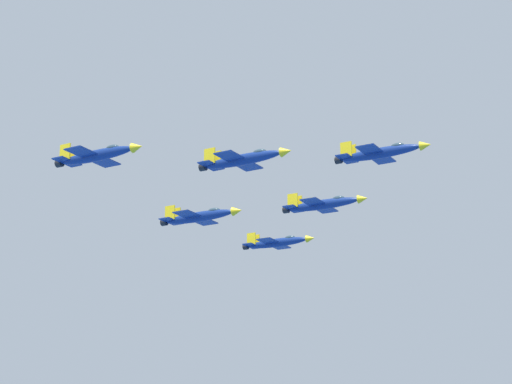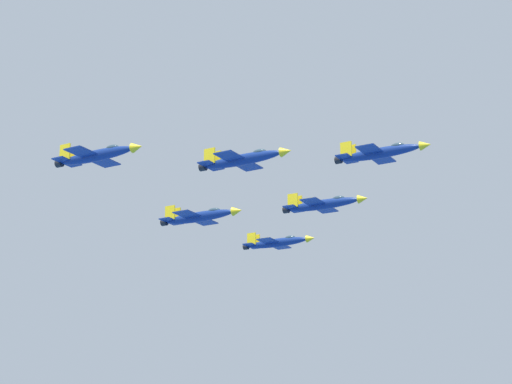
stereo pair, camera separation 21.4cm
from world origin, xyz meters
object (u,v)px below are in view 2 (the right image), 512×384
jet_left_wingman (323,204)px  jet_right_wingman (243,159)px  jet_slot_rear (199,216)px  jet_left_outer (277,242)px  jet_right_outer (97,155)px  jet_lead (380,153)px

jet_left_wingman → jet_right_wingman: jet_left_wingman is taller
jet_slot_rear → jet_right_wingman: bearing=-39.8°
jet_left_wingman → jet_right_wingman: (23.29, -23.69, -0.18)m
jet_left_wingman → jet_slot_rear: size_ratio=0.99×
jet_left_outer → jet_right_outer: bearing=-90.9°
jet_left_wingman → jet_right_wingman: 33.23m
jet_right_wingman → jet_right_outer: 25.67m
jet_left_outer → jet_slot_rear: (23.29, -23.69, -1.93)m
jet_lead → jet_left_wingman: bearing=139.5°
jet_left_wingman → jet_left_outer: jet_left_wingman is taller
jet_left_wingman → jet_left_outer: bearing=138.8°
jet_slot_rear → jet_right_outer: bearing=-89.5°
jet_right_wingman → jet_left_outer: 53.57m
jet_right_wingman → jet_right_outer: jet_right_wingman is taller
jet_left_wingman → jet_left_outer: (-25.58, -1.85, -2.10)m
jet_lead → jet_slot_rear: 39.68m
jet_left_wingman → jet_right_outer: (21.00, -49.24, -1.15)m
jet_left_wingman → jet_right_wingman: bearing=-90.9°
jet_lead → jet_right_wingman: (-2.29, -25.55, -3.01)m
jet_lead → jet_left_outer: bearing=139.5°
jet_lead → jet_right_outer: (-4.58, -51.10, -3.98)m
jet_lead → jet_left_wingman: size_ratio=0.98×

